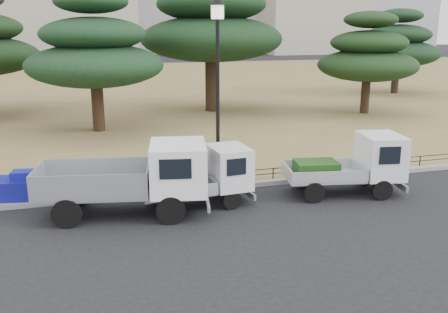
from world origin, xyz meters
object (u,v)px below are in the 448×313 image
object	(u,v)px
truck_large	(134,176)
truck_kei_front	(204,178)
tarp_pile	(16,187)
street_lamp	(218,61)
truck_kei_rear	(352,165)

from	to	relation	value
truck_large	truck_kei_front	size ratio (longest dim) A/B	1.46
truck_large	tarp_pile	world-z (taller)	truck_large
truck_large	street_lamp	distance (m)	4.67
truck_kei_front	tarp_pile	bearing A→B (deg)	157.12
truck_kei_rear	tarp_pile	world-z (taller)	truck_kei_rear
truck_large	tarp_pile	size ratio (longest dim) A/B	3.41
truck_kei_front	tarp_pile	size ratio (longest dim) A/B	2.33
truck_kei_rear	truck_large	bearing A→B (deg)	-171.21
truck_large	street_lamp	xyz separation A→B (m)	(3.00, 1.78, 3.10)
truck_kei_rear	street_lamp	distance (m)	5.52
truck_large	truck_kei_rear	size ratio (longest dim) A/B	1.28
truck_kei_front	truck_kei_rear	xyz separation A→B (m)	(4.90, -0.27, 0.09)
truck_kei_front	street_lamp	bearing A→B (deg)	56.37
truck_large	truck_kei_rear	distance (m)	7.02
truck_large	tarp_pile	xyz separation A→B (m)	(-3.45, 1.98, -0.66)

